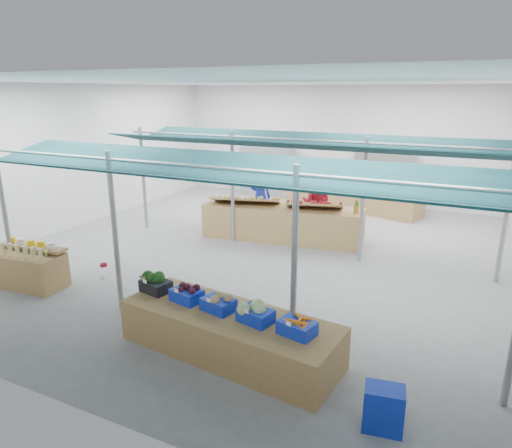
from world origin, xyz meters
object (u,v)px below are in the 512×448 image
object	(u,v)px
fruit_counter	(282,223)
vendor_right	(316,202)
vendor_left	(260,196)
bottle_shelf	(28,267)
crate_stack	(383,409)
veg_counter	(229,333)

from	to	relation	value
fruit_counter	vendor_right	size ratio (longest dim) A/B	2.50
fruit_counter	vendor_left	xyz separation A→B (m)	(-1.20, 1.10, 0.41)
vendor_left	bottle_shelf	bearing A→B (deg)	60.94
crate_stack	fruit_counter	bearing A→B (deg)	121.97
vendor_right	veg_counter	bearing A→B (deg)	89.36
bottle_shelf	vendor_left	world-z (taller)	vendor_left
bottle_shelf	vendor_left	size ratio (longest dim) A/B	0.96
crate_stack	vendor_right	xyz separation A→B (m)	(-3.36, 7.44, 0.59)
fruit_counter	veg_counter	bearing A→B (deg)	-83.46
fruit_counter	bottle_shelf	bearing A→B (deg)	-132.82
bottle_shelf	vendor_right	bearing A→B (deg)	50.88
fruit_counter	vendor_right	distance (m)	1.32
bottle_shelf	fruit_counter	world-z (taller)	bottle_shelf
fruit_counter	vendor_left	world-z (taller)	vendor_left
crate_stack	vendor_right	world-z (taller)	vendor_right
vendor_left	vendor_right	size ratio (longest dim) A/B	1.00
veg_counter	crate_stack	bearing A→B (deg)	-8.59
crate_stack	vendor_left	size ratio (longest dim) A/B	0.33
veg_counter	fruit_counter	world-z (taller)	fruit_counter
veg_counter	vendor_left	bearing A→B (deg)	117.60
bottle_shelf	fruit_counter	size ratio (longest dim) A/B	0.38
bottle_shelf	vendor_right	size ratio (longest dim) A/B	0.96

